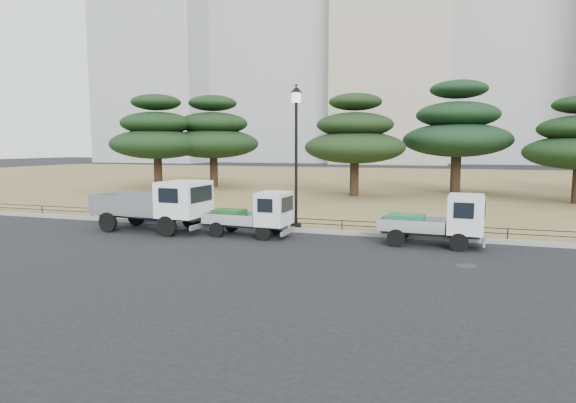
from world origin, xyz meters
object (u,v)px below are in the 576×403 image
(tarp_pile, at_px, (152,210))
(truck_kei_front, at_px, (254,214))
(street_lamp, at_px, (296,133))
(truck_kei_rear, at_px, (439,220))
(truck_large, at_px, (157,203))

(tarp_pile, bearing_deg, truck_kei_front, -17.24)
(street_lamp, bearing_deg, tarp_pile, 179.38)
(truck_kei_front, relative_size, street_lamp, 0.59)
(truck_kei_front, relative_size, truck_kei_rear, 0.94)
(street_lamp, bearing_deg, truck_kei_rear, -13.60)
(street_lamp, distance_m, tarp_pile, 7.73)
(truck_kei_front, relative_size, tarp_pile, 2.25)
(truck_large, relative_size, truck_kei_front, 1.46)
(truck_large, distance_m, truck_kei_rear, 10.93)
(truck_large, bearing_deg, truck_kei_front, 4.84)
(truck_kei_front, bearing_deg, tarp_pile, 164.54)
(truck_large, distance_m, tarp_pile, 2.63)
(truck_large, xyz_separation_m, tarp_pile, (-1.62, 1.98, -0.62))
(tarp_pile, bearing_deg, street_lamp, -0.62)
(truck_large, distance_m, street_lamp, 6.31)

